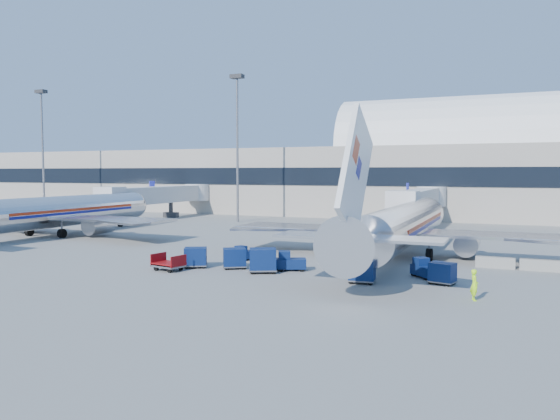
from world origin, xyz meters
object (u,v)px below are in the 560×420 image
at_px(barrier_mid, 540,265).
at_px(cart_train_c, 196,257).
at_px(jetbridge_near, 420,200).
at_px(mast_far_west, 42,133).
at_px(cart_solo_near, 362,271).
at_px(cart_open_red, 169,265).
at_px(airliner_mid, 51,212).
at_px(jetbridge_mid, 163,195).
at_px(airliner_main, 402,225).
at_px(cart_train_a, 263,260).
at_px(ramp_worker, 474,285).
at_px(cart_solo_far, 442,273).
at_px(mast_west, 237,126).
at_px(barrier_near, 495,263).
at_px(tug_right, 424,269).
at_px(tug_left, 244,254).
at_px(cart_train_b, 235,258).
at_px(tug_lead, 290,262).

xyz_separation_m(barrier_mid, cart_train_c, (-25.69, -9.32, 0.42)).
bearing_deg(jetbridge_near, mast_far_west, -179.32).
distance_m(cart_solo_near, cart_open_red, 15.27).
bearing_deg(airliner_mid, cart_train_c, -23.19).
bearing_deg(jetbridge_mid, airliner_main, -30.64).
height_order(mast_far_west, cart_train_a, mast_far_west).
relative_size(jetbridge_mid, ramp_worker, 14.44).
height_order(cart_train_c, cart_solo_far, cart_train_c).
xyz_separation_m(jetbridge_near, mast_west, (-27.60, -0.81, 10.86)).
xyz_separation_m(mast_far_west, barrier_near, (78.00, -28.00, -14.34)).
bearing_deg(tug_right, airliner_mid, -144.46).
xyz_separation_m(mast_west, cart_open_red, (14.41, -39.34, -14.33)).
bearing_deg(airliner_main, mast_far_west, 159.99).
bearing_deg(barrier_mid, cart_solo_near, -139.21).
relative_size(tug_right, tug_left, 1.05).
xyz_separation_m(mast_west, cart_solo_near, (29.62, -38.08, -13.92)).
xyz_separation_m(mast_far_west, cart_train_a, (61.60, -37.25, -13.79)).
distance_m(airliner_main, tug_left, 14.47).
bearing_deg(jetbridge_near, airliner_main, -84.78).
bearing_deg(cart_train_b, tug_left, 74.19).
distance_m(barrier_near, tug_right, 7.86).
xyz_separation_m(barrier_near, cart_solo_near, (-8.38, -10.08, 0.42)).
relative_size(cart_train_a, cart_train_b, 1.13).
relative_size(mast_far_west, tug_lead, 8.55).
relative_size(airliner_mid, ramp_worker, 19.57).
xyz_separation_m(barrier_near, ramp_worker, (-0.84, -12.45, 0.50)).
distance_m(airliner_mid, barrier_mid, 53.42).
relative_size(barrier_mid, cart_train_c, 1.31).
height_order(mast_far_west, ramp_worker, mast_far_west).
distance_m(jetbridge_near, cart_solo_far, 37.91).
bearing_deg(mast_west, barrier_mid, -34.14).
height_order(airliner_main, cart_open_red, airliner_main).
xyz_separation_m(tug_lead, cart_solo_far, (11.69, -0.71, 0.10)).
xyz_separation_m(cart_train_c, ramp_worker, (21.55, -3.12, 0.08)).
height_order(mast_far_west, cart_train_c, mast_far_west).
bearing_deg(jetbridge_near, mast_west, -178.32).
bearing_deg(cart_train_c, mast_far_west, 118.80).
bearing_deg(tug_lead, mast_far_west, 126.86).
distance_m(airliner_mid, cart_train_c, 30.11).
xyz_separation_m(cart_train_a, cart_solo_far, (13.23, 0.97, -0.20)).
bearing_deg(airliner_main, barrier_near, -17.39).
xyz_separation_m(mast_far_west, ramp_worker, (77.16, -40.45, -13.84)).
bearing_deg(tug_left, barrier_mid, -55.71).
xyz_separation_m(airliner_mid, tug_left, (29.56, -7.01, -2.33)).
height_order(cart_train_b, ramp_worker, ramp_worker).
relative_size(tug_lead, cart_open_red, 0.99).
distance_m(airliner_mid, ramp_worker, 51.42).
relative_size(airliner_main, mast_far_west, 1.65).
bearing_deg(tug_lead, barrier_near, 3.23).
height_order(cart_solo_far, ramp_worker, ramp_worker).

